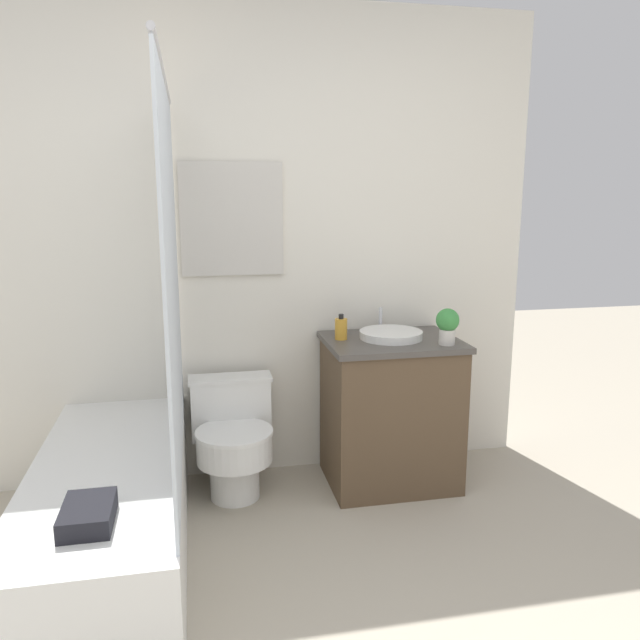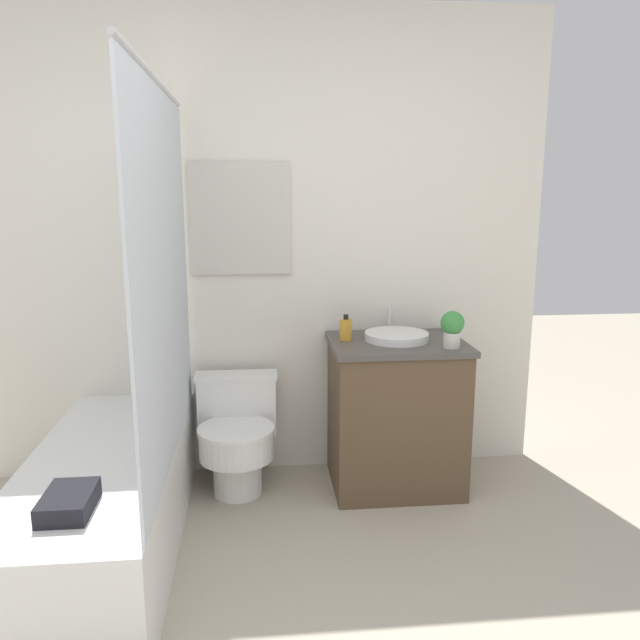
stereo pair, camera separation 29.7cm
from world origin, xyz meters
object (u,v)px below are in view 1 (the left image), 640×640
at_px(soap_bottle, 341,329).
at_px(potted_plant, 447,324).
at_px(sink, 391,334).
at_px(toilet, 233,438).

height_order(soap_bottle, potted_plant, potted_plant).
xyz_separation_m(sink, potted_plant, (0.24, -0.18, 0.08)).
bearing_deg(sink, soap_bottle, 173.27).
bearing_deg(sink, toilet, 179.67).
bearing_deg(potted_plant, toilet, 170.05).
height_order(toilet, soap_bottle, soap_bottle).
bearing_deg(potted_plant, sink, 142.12).
relative_size(sink, soap_bottle, 2.73).
bearing_deg(toilet, sink, -0.33).
relative_size(soap_bottle, potted_plant, 0.73).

